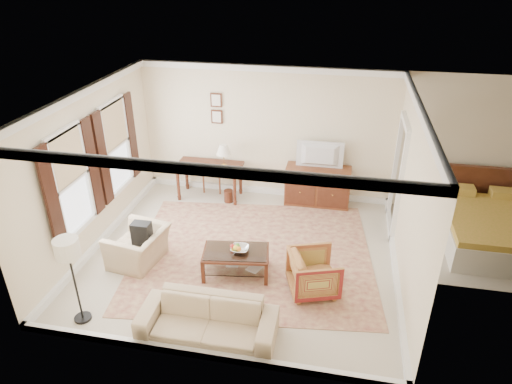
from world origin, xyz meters
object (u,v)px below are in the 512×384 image
(writing_desk, at_px, (209,169))
(sofa, at_px, (207,315))
(coffee_table, at_px, (236,256))
(club_armchair, at_px, (138,241))
(tv, at_px, (320,148))
(sideboard, at_px, (317,186))
(striped_armchair, at_px, (314,271))

(writing_desk, xyz_separation_m, sofa, (1.16, -4.10, -0.29))
(coffee_table, distance_m, club_armchair, 1.77)
(club_armchair, bearing_deg, sofa, 57.96)
(writing_desk, bearing_deg, tv, 3.49)
(sideboard, relative_size, coffee_table, 1.16)
(sideboard, bearing_deg, tv, -90.00)
(sideboard, relative_size, sofa, 0.70)
(sideboard, xyz_separation_m, striped_armchair, (0.17, -2.98, -0.04))
(club_armchair, distance_m, sofa, 2.26)
(sideboard, relative_size, striped_armchair, 1.78)
(tv, height_order, club_armchair, tv)
(tv, bearing_deg, writing_desk, 3.49)
(striped_armchair, bearing_deg, sideboard, -15.30)
(tv, xyz_separation_m, club_armchair, (-2.92, -2.76, -0.89))
(sofa, bearing_deg, writing_desk, 105.57)
(striped_armchair, bearing_deg, coffee_table, 62.93)
(club_armchair, relative_size, sofa, 0.50)
(coffee_table, relative_size, striped_armchair, 1.53)
(striped_armchair, bearing_deg, club_armchair, 67.66)
(sofa, bearing_deg, club_armchair, 138.65)
(tv, relative_size, striped_armchair, 1.22)
(writing_desk, bearing_deg, sofa, -74.18)
(coffee_table, bearing_deg, tv, 67.27)
(writing_desk, height_order, sideboard, sideboard)
(tv, xyz_separation_m, sofa, (-1.22, -4.24, -0.94))
(tv, distance_m, striped_armchair, 3.11)
(sideboard, bearing_deg, coffee_table, -112.59)
(writing_desk, xyz_separation_m, sideboard, (2.38, 0.16, -0.25))
(coffee_table, height_order, striped_armchair, striped_armchair)
(sideboard, height_order, tv, tv)
(tv, xyz_separation_m, striped_armchair, (0.17, -2.96, -0.93))
(coffee_table, distance_m, striped_armchair, 1.34)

